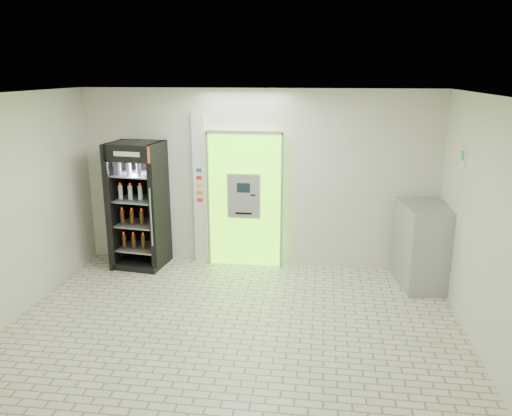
# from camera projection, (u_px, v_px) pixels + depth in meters

# --- Properties ---
(ground) EXTENTS (6.00, 6.00, 0.00)m
(ground) POSITION_uv_depth(u_px,v_px,m) (232.00, 333.00, 6.42)
(ground) COLOR beige
(ground) RESTS_ON ground
(room_shell) EXTENTS (6.00, 6.00, 6.00)m
(room_shell) POSITION_uv_depth(u_px,v_px,m) (230.00, 195.00, 5.93)
(room_shell) COLOR silver
(room_shell) RESTS_ON ground
(atm_assembly) EXTENTS (1.30, 0.24, 2.33)m
(atm_assembly) POSITION_uv_depth(u_px,v_px,m) (245.00, 199.00, 8.44)
(atm_assembly) COLOR #6CFF15
(atm_assembly) RESTS_ON ground
(pillar) EXTENTS (0.22, 0.11, 2.60)m
(pillar) POSITION_uv_depth(u_px,v_px,m) (200.00, 190.00, 8.54)
(pillar) COLOR silver
(pillar) RESTS_ON ground
(beverage_cooler) EXTENTS (0.88, 0.82, 2.14)m
(beverage_cooler) POSITION_uv_depth(u_px,v_px,m) (139.00, 208.00, 8.45)
(beverage_cooler) COLOR black
(beverage_cooler) RESTS_ON ground
(steel_cabinet) EXTENTS (0.79, 1.06, 1.30)m
(steel_cabinet) POSITION_uv_depth(u_px,v_px,m) (423.00, 246.00, 7.72)
(steel_cabinet) COLOR #989B9F
(steel_cabinet) RESTS_ON ground
(exit_sign) EXTENTS (0.02, 0.22, 0.26)m
(exit_sign) POSITION_uv_depth(u_px,v_px,m) (463.00, 158.00, 6.81)
(exit_sign) COLOR white
(exit_sign) RESTS_ON room_shell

